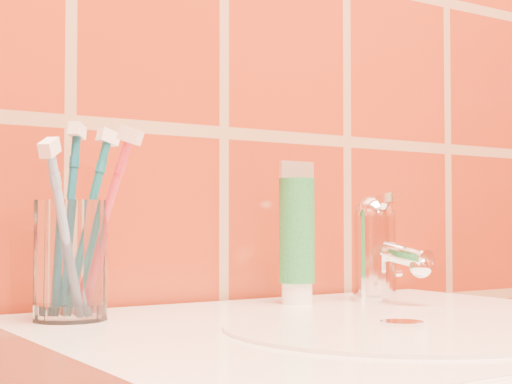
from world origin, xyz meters
TOP-DOWN VIEW (x-y plane):
  - glass_tumbler at (-0.21, 1.11)m, footprint 0.08×0.08m
  - toothpaste_tube at (0.04, 1.12)m, footprint 0.04×0.04m
  - faucet at (0.14, 1.09)m, footprint 0.05×0.11m
  - toothbrush_0 at (-0.23, 1.08)m, footprint 0.14×0.14m
  - toothbrush_1 at (-0.19, 1.12)m, footprint 0.09×0.08m
  - toothbrush_2 at (-0.21, 1.13)m, footprint 0.09×0.10m
  - toothbrush_3 at (-0.19, 1.10)m, footprint 0.12×0.13m

SIDE VIEW (x-z plane):
  - glass_tumbler at x=-0.21m, z-range 0.85..0.96m
  - faucet at x=0.14m, z-range 0.85..0.97m
  - toothpaste_tube at x=0.04m, z-range 0.85..1.00m
  - toothbrush_0 at x=-0.23m, z-range 0.84..1.02m
  - toothbrush_3 at x=-0.19m, z-range 0.84..1.03m
  - toothbrush_1 at x=-0.19m, z-range 0.85..1.03m
  - toothbrush_2 at x=-0.21m, z-range 0.84..1.04m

